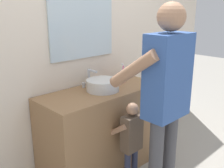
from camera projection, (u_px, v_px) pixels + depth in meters
The scene contains 7 objects.
back_wall at pixel (80, 39), 2.71m from camera, with size 4.40×0.10×2.70m.
vanity_cabinet at pixel (102, 131), 2.75m from camera, with size 1.27×0.54×0.88m, color olive.
sink_basin at pixel (103, 85), 2.59m from camera, with size 0.32×0.32×0.11m.
faucet at pixel (90, 79), 2.72m from camera, with size 0.18×0.14×0.18m.
toothbrush_cup at pixel (121, 78), 2.87m from camera, with size 0.07×0.07×0.21m.
child_toddler at pixel (131, 138), 2.45m from camera, with size 0.26×0.26×0.86m.
adult_parent at pixel (165, 89), 2.19m from camera, with size 0.53×0.56×1.71m.
Camera 1 is at (-1.66, -1.57, 1.69)m, focal length 42.81 mm.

